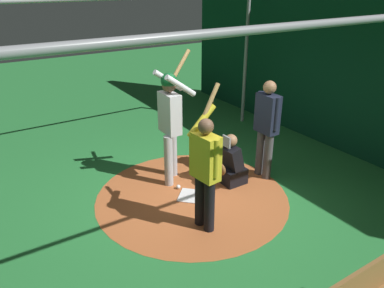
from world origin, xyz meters
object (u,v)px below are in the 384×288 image
Objects in this scene: batter at (170,117)px; baseball_1 at (212,160)px; home_plate at (192,196)px; baseball_0 at (178,187)px; catcher at (231,165)px; umpire at (267,125)px; visitor at (205,167)px.

batter is 1.54m from baseball_1.
home_plate is 0.19× the size of batter.
home_plate is 5.68× the size of baseball_0.
umpire is at bearing 170.99° from catcher.
catcher is 0.98m from baseball_0.
home_plate is 1.26m from visitor.
baseball_1 is (0.45, -0.96, -0.95)m from umpire.
umpire is at bearing 176.70° from home_plate.
home_plate is at bearing 1.45° from catcher.
catcher is at bearing -150.51° from visitor.
baseball_1 is at bearing -103.80° from catcher.
baseball_0 is (-0.21, -1.10, -0.92)m from visitor.
catcher is 0.45× the size of visitor.
batter reaches higher than catcher.
baseball_0 is at bearing 78.06° from batter.
catcher reaches higher than baseball_1.
baseball_0 is (1.53, -0.41, -0.95)m from umpire.
baseball_0 is (0.08, 0.36, -1.15)m from batter.
umpire is at bearing 152.10° from batter.
visitor is (1.08, 0.79, 0.61)m from catcher.
baseball_1 is at bearing -153.29° from baseball_0.
baseball_0 is at bearing -107.58° from visitor.
visitor is 27.49× the size of baseball_0.
baseball_1 is (-1.01, -0.87, 0.03)m from home_plate.
visitor is 27.49× the size of baseball_1.
batter reaches higher than baseball_0.
catcher is 0.93m from baseball_1.
visitor is (1.75, 0.69, -0.03)m from umpire.
umpire is (-1.46, 0.77, -0.20)m from batter.
baseball_1 is at bearing -64.62° from umpire.
umpire is at bearing -165.18° from visitor.
umpire reaches higher than baseball_0.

